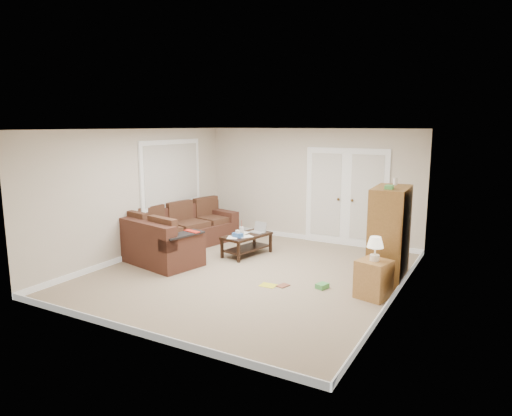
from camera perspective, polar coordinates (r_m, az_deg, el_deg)
The scene contains 17 objects.
floor at distance 8.08m, azimuth -0.92°, elevation -8.21°, with size 5.50×5.50×0.00m, color gray.
ceiling at distance 7.66m, azimuth -0.98°, elevation 9.81°, with size 5.00×5.50×0.02m, color white.
wall_left at distance 9.26m, azimuth -14.52°, elevation 1.81°, with size 0.02×5.50×2.50m, color beige.
wall_right at distance 6.90m, azimuth 17.38°, elevation -1.17°, with size 0.02×5.50×2.50m, color beige.
wall_back at distance 10.22m, azimuth 6.73°, elevation 2.85°, with size 5.00×0.02×2.50m, color beige.
wall_front at distance 5.60m, azimuth -15.07°, elevation -3.65°, with size 5.00×0.02×2.50m, color beige.
baseboards at distance 8.06m, azimuth -0.92°, elevation -7.87°, with size 5.00×5.50×0.10m, color silver, non-canonical shape.
french_doors at distance 9.94m, azimuth 11.17°, elevation 1.26°, with size 1.80×0.05×2.13m.
window_left at distance 9.94m, azimuth -10.50°, elevation 4.28°, with size 0.05×1.92×1.42m.
sectional_sofa at distance 9.46m, azimuth -10.17°, elevation -3.51°, with size 1.97×3.06×0.85m.
coffee_table at distance 9.14m, azimuth -1.08°, elevation -4.49°, with size 0.72×1.12×0.71m.
tv_armoire at distance 7.88m, azimuth 16.31°, elevation -3.10°, with size 0.58×1.01×1.69m.
side_cabinet at distance 7.14m, azimuth 14.51°, elevation -8.22°, with size 0.54×0.54×0.94m.
space_heater at distance 9.63m, azimuth 15.78°, elevation -4.70°, with size 0.11×0.09×0.27m, color silver.
floor_magazine at distance 7.51m, azimuth 1.55°, elevation -9.64°, with size 0.27×0.21×0.01m, color yellow.
floor_greenbox at distance 7.46m, azimuth 8.28°, elevation -9.61°, with size 0.15×0.20×0.08m, color #479C4A.
floor_book at distance 7.54m, azimuth 2.97°, elevation -9.53°, with size 0.15×0.20×0.02m, color brown.
Camera 1 is at (3.80, -6.65, 2.57)m, focal length 32.00 mm.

